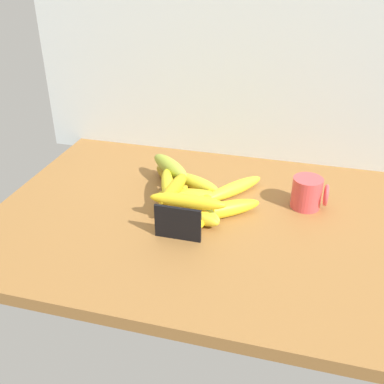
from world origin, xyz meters
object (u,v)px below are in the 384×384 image
(banana_5, at_px, (204,208))
(banana_12, at_px, (174,188))
(coffee_mug, at_px, (308,193))
(banana_4, at_px, (189,212))
(banana_3, at_px, (190,205))
(banana_2, at_px, (234,189))
(banana_9, at_px, (170,166))
(banana_8, at_px, (172,200))
(banana_11, at_px, (168,186))
(banana_6, at_px, (195,183))
(banana_10, at_px, (187,201))
(chalkboard_sign, at_px, (178,224))
(banana_0, at_px, (187,196))
(banana_7, at_px, (172,181))
(banana_1, at_px, (224,209))

(banana_5, relative_size, banana_12, 1.13)
(coffee_mug, bearing_deg, banana_4, -153.15)
(banana_3, height_order, banana_5, banana_3)
(banana_2, distance_m, banana_3, 0.15)
(banana_3, xyz_separation_m, banana_9, (-0.09, 0.13, 0.04))
(banana_8, xyz_separation_m, banana_11, (-0.01, 0.01, 0.04))
(banana_6, height_order, banana_10, banana_10)
(banana_5, bearing_deg, chalkboard_sign, -106.15)
(coffee_mug, height_order, banana_9, coffee_mug)
(chalkboard_sign, distance_m, coffee_mug, 0.36)
(coffee_mug, xyz_separation_m, banana_0, (-0.31, -0.06, -0.02))
(coffee_mug, bearing_deg, banana_2, 176.31)
(banana_0, relative_size, banana_7, 0.83)
(banana_2, bearing_deg, banana_5, -114.41)
(banana_1, xyz_separation_m, banana_8, (-0.14, 0.02, -0.00))
(banana_5, xyz_separation_m, banana_9, (-0.13, 0.13, 0.04))
(banana_1, bearing_deg, chalkboard_sign, -124.90)
(banana_1, xyz_separation_m, banana_11, (-0.15, 0.02, 0.03))
(banana_0, height_order, banana_7, banana_0)
(chalkboard_sign, distance_m, banana_12, 0.14)
(banana_5, distance_m, banana_9, 0.19)
(banana_7, bearing_deg, coffee_mug, -2.11)
(banana_11, bearing_deg, banana_12, -27.46)
(banana_0, xyz_separation_m, banana_12, (-0.03, -0.03, 0.04))
(banana_10, height_order, banana_11, banana_10)
(banana_0, bearing_deg, banana_3, -66.35)
(banana_4, bearing_deg, banana_10, -94.53)
(banana_3, bearing_deg, banana_12, 159.55)
(banana_1, xyz_separation_m, banana_3, (-0.09, -0.00, 0.00))
(banana_4, height_order, banana_8, banana_4)
(banana_0, bearing_deg, banana_5, -38.07)
(coffee_mug, height_order, banana_11, coffee_mug)
(banana_4, bearing_deg, banana_9, 121.33)
(banana_4, bearing_deg, banana_11, 140.17)
(chalkboard_sign, relative_size, banana_0, 0.66)
(coffee_mug, distance_m, banana_9, 0.38)
(banana_0, xyz_separation_m, banana_5, (0.06, -0.04, -0.00))
(chalkboard_sign, relative_size, banana_7, 0.55)
(banana_8, height_order, banana_12, banana_12)
(coffee_mug, relative_size, banana_11, 0.50)
(banana_9, xyz_separation_m, banana_11, (0.03, -0.10, -0.00))
(coffee_mug, distance_m, banana_8, 0.35)
(banana_4, bearing_deg, banana_0, 109.05)
(banana_9, bearing_deg, chalkboard_sign, -68.83)
(banana_3, bearing_deg, banana_8, 160.47)
(banana_0, bearing_deg, banana_1, -21.33)
(chalkboard_sign, height_order, banana_12, chalkboard_sign)
(banana_2, xyz_separation_m, banana_9, (-0.18, 0.01, 0.04))
(banana_7, height_order, banana_10, banana_10)
(banana_6, height_order, banana_12, banana_12)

